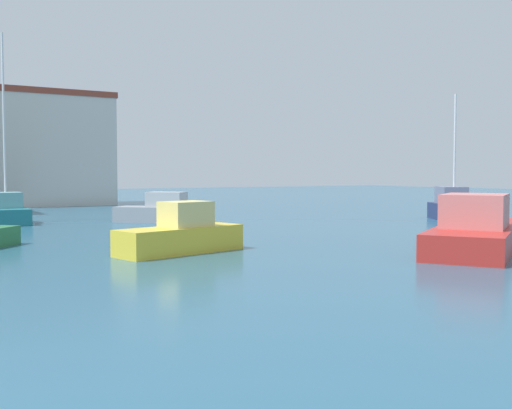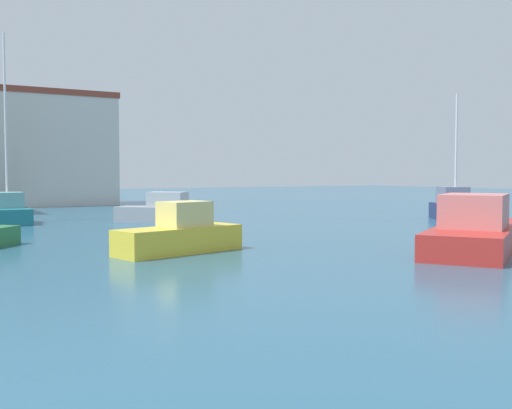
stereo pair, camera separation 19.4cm
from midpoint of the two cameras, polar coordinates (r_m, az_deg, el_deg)
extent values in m
plane|color=#285670|center=(27.57, -1.75, -2.78)|extent=(160.00, 160.00, 0.00)
cube|color=#19234C|center=(36.66, 18.59, -0.74)|extent=(4.40, 5.54, 0.97)
cube|color=slate|center=(37.12, 18.38, 0.84)|extent=(2.35, 2.57, 1.02)
cylinder|color=silver|center=(36.62, 18.68, 5.00)|extent=(0.12, 0.12, 6.38)
cube|color=#1E707A|center=(36.49, -22.47, -0.91)|extent=(2.07, 6.14, 0.87)
cube|color=#6B9CA2|center=(35.76, -22.38, 0.41)|extent=(1.47, 1.90, 0.86)
cylinder|color=silver|center=(36.53, -22.64, 7.40)|extent=(0.12, 0.12, 9.70)
cube|color=#B22823|center=(23.39, 20.54, -2.93)|extent=(8.95, 6.91, 0.87)
cube|color=#C4716E|center=(22.43, 20.33, -0.56)|extent=(3.45, 3.23, 1.17)
cube|color=gray|center=(34.35, -8.82, -0.95)|extent=(4.80, 4.87, 0.87)
cube|color=#ADB0B5|center=(34.16, -8.28, 0.48)|extent=(2.35, 2.37, 0.85)
cube|color=gold|center=(21.02, -7.09, -3.37)|extent=(4.86, 2.59, 0.91)
cube|color=#DFCD77|center=(21.09, -6.55, -0.90)|extent=(1.89, 1.58, 0.88)
cube|color=beige|center=(55.10, -19.53, 4.73)|extent=(11.26, 7.06, 9.21)
cube|color=brown|center=(55.47, -19.62, 9.75)|extent=(11.48, 7.20, 0.50)
camera|label=1|loc=(0.10, -89.79, 0.01)|focal=41.95mm
camera|label=2|loc=(0.10, 90.21, -0.01)|focal=41.95mm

